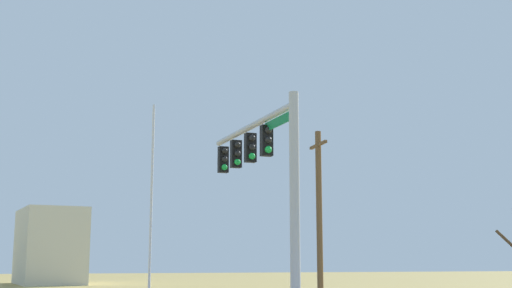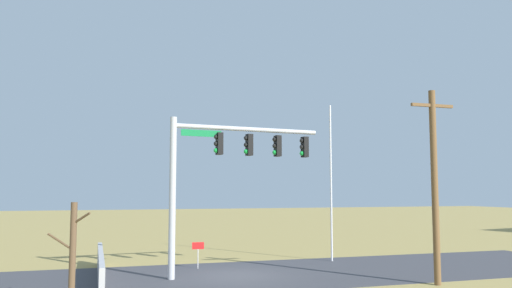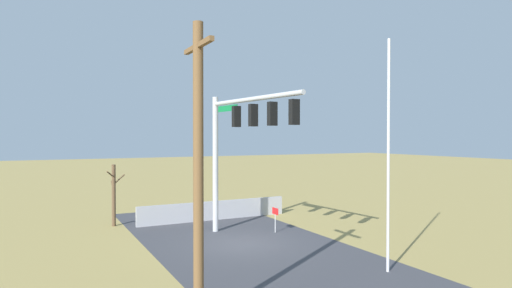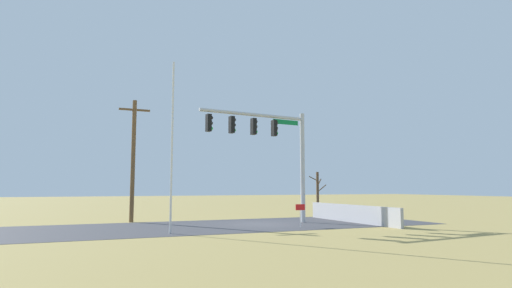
{
  "view_description": "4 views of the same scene",
  "coord_description": "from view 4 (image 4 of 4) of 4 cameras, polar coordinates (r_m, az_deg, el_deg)",
  "views": [
    {
      "loc": [
        20.02,
        -5.53,
        2.07
      ],
      "look_at": [
        -1.5,
        0.23,
        5.94
      ],
      "focal_mm": 46.46,
      "sensor_mm": 36.0,
      "label": 1
    },
    {
      "loc": [
        5.86,
        21.41,
        3.61
      ],
      "look_at": [
        -0.9,
        -0.03,
        5.68
      ],
      "focal_mm": 35.7,
      "sensor_mm": 36.0,
      "label": 2
    },
    {
      "loc": [
        -16.91,
        8.04,
        4.72
      ],
      "look_at": [
        -0.6,
        -0.35,
        4.41
      ],
      "focal_mm": 29.83,
      "sensor_mm": 36.0,
      "label": 3
    },
    {
      "loc": [
        -9.81,
        -22.25,
        2.15
      ],
      "look_at": [
        -0.16,
        0.56,
        4.72
      ],
      "focal_mm": 29.13,
      "sensor_mm": 36.0,
      "label": 4
    }
  ],
  "objects": [
    {
      "name": "bare_tree",
      "position": [
        31.31,
        8.47,
        -6.69
      ],
      "size": [
        1.27,
        1.02,
        3.26
      ],
      "color": "brown",
      "rests_on": "ground_plane"
    },
    {
      "name": "utility_pole",
      "position": [
        26.95,
        -16.52,
        -1.83
      ],
      "size": [
        1.9,
        0.26,
        7.59
      ],
      "color": "brown",
      "rests_on": "ground_plane"
    },
    {
      "name": "retaining_fence",
      "position": [
        26.39,
        12.93,
        -9.28
      ],
      "size": [
        0.2,
        8.78,
        1.06
      ],
      "primitive_type": "cube",
      "color": "#A8A8AD",
      "rests_on": "ground_plane"
    },
    {
      "name": "flagpole",
      "position": [
        19.92,
        -11.47,
        -0.28
      ],
      "size": [
        0.1,
        0.1,
        8.13
      ],
      "primitive_type": "cylinder",
      "color": "silver",
      "rests_on": "ground_plane"
    },
    {
      "name": "signal_mast",
      "position": [
        24.65,
        2.15,
        0.39
      ],
      "size": [
        6.93,
        1.01,
        6.7
      ],
      "color": "#B2B5BA",
      "rests_on": "ground_plane"
    },
    {
      "name": "ground_plane",
      "position": [
        24.41,
        0.88,
        -10.97
      ],
      "size": [
        160.0,
        160.0,
        0.0
      ],
      "primitive_type": "plane",
      "color": "#9E894C"
    },
    {
      "name": "sidewalk_corner",
      "position": [
        26.32,
        8.43,
        -10.53
      ],
      "size": [
        6.0,
        6.0,
        0.01
      ],
      "primitive_type": "cube",
      "color": "#B7B5AD",
      "rests_on": "ground_plane"
    },
    {
      "name": "road_surface",
      "position": [
        23.1,
        -8.42,
        -11.18
      ],
      "size": [
        28.0,
        8.0,
        0.01
      ],
      "primitive_type": "cube",
      "color": "#3D3D42",
      "rests_on": "ground_plane"
    },
    {
      "name": "open_sign",
      "position": [
        22.79,
        6.1,
        -9.01
      ],
      "size": [
        0.56,
        0.04,
        1.22
      ],
      "color": "silver",
      "rests_on": "ground_plane"
    }
  ]
}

